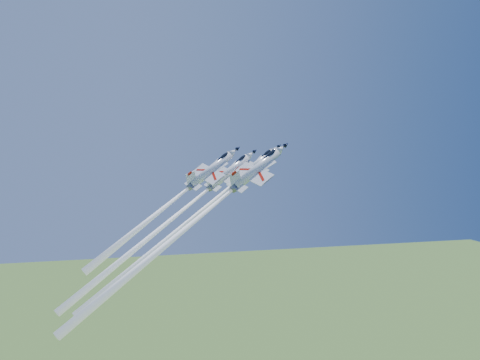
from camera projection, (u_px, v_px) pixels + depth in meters
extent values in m
cylinder|color=white|center=(256.00, 166.00, 128.11)|extent=(7.51, 6.46, 10.14)
cone|color=white|center=(275.00, 149.00, 130.25)|extent=(3.05, 2.72, 3.06)
cone|color=black|center=(280.00, 146.00, 130.75)|extent=(1.54, 1.37, 1.54)
cone|color=slate|center=(237.00, 181.00, 126.14)|extent=(2.55, 2.30, 2.27)
ellipsoid|color=black|center=(267.00, 153.00, 129.13)|extent=(2.95, 1.74, 2.53)
cube|color=black|center=(263.00, 156.00, 128.55)|extent=(1.01, 0.43, 0.86)
cube|color=white|center=(253.00, 169.00, 127.89)|extent=(6.21, 8.85, 4.44)
cube|color=white|center=(259.00, 160.00, 129.80)|extent=(2.86, 1.61, 2.12)
cube|color=white|center=(265.00, 162.00, 128.03)|extent=(2.86, 1.61, 2.12)
cube|color=white|center=(240.00, 179.00, 126.48)|extent=(3.29, 4.86, 2.35)
cube|color=white|center=(238.00, 173.00, 125.70)|extent=(3.19, 1.62, 3.51)
cube|color=#A91508|center=(237.00, 169.00, 125.08)|extent=(1.20, 0.54, 1.09)
cube|color=black|center=(257.00, 168.00, 128.60)|extent=(7.67, 2.00, 5.68)
sphere|color=white|center=(236.00, 182.00, 126.07)|extent=(1.04, 0.93, 1.02)
cone|color=white|center=(161.00, 244.00, 118.64)|extent=(24.52, 20.73, 37.25)
cylinder|color=white|center=(230.00, 172.00, 129.33)|extent=(7.94, 6.83, 10.73)
cone|color=white|center=(250.00, 155.00, 131.59)|extent=(3.23, 2.88, 3.24)
cone|color=black|center=(255.00, 151.00, 132.12)|extent=(1.63, 1.45, 1.63)
cone|color=slate|center=(210.00, 188.00, 127.24)|extent=(2.70, 2.43, 2.40)
ellipsoid|color=black|center=(242.00, 158.00, 130.40)|extent=(3.13, 1.84, 2.67)
cube|color=black|center=(237.00, 161.00, 129.79)|extent=(1.07, 0.46, 0.91)
cube|color=white|center=(226.00, 175.00, 129.09)|extent=(6.57, 9.37, 4.69)
cube|color=white|center=(234.00, 165.00, 131.11)|extent=(3.03, 1.70, 2.24)
cube|color=white|center=(240.00, 168.00, 129.24)|extent=(3.03, 1.70, 2.24)
cube|color=white|center=(213.00, 186.00, 127.60)|extent=(3.48, 5.14, 2.49)
cube|color=white|center=(211.00, 180.00, 126.77)|extent=(3.38, 1.72, 3.71)
cube|color=#A91508|center=(210.00, 175.00, 126.11)|extent=(1.27, 0.57, 1.16)
cube|color=black|center=(231.00, 175.00, 129.84)|extent=(8.11, 2.12, 6.01)
sphere|color=white|center=(209.00, 189.00, 127.16)|extent=(1.11, 0.99, 1.08)
cone|color=white|center=(138.00, 247.00, 120.20)|extent=(23.22, 19.65, 35.10)
cylinder|color=white|center=(257.00, 169.00, 116.99)|extent=(8.54, 7.34, 11.53)
cone|color=white|center=(281.00, 149.00, 119.42)|extent=(3.47, 3.09, 3.48)
cone|color=black|center=(286.00, 144.00, 119.99)|extent=(1.75, 1.56, 1.75)
cone|color=slate|center=(234.00, 189.00, 114.74)|extent=(2.90, 2.61, 2.58)
ellipsoid|color=black|center=(271.00, 153.00, 118.14)|extent=(3.36, 1.98, 2.87)
cube|color=black|center=(266.00, 157.00, 117.48)|extent=(1.15, 0.49, 0.98)
cube|color=white|center=(253.00, 174.00, 116.73)|extent=(7.06, 10.06, 5.04)
cube|color=white|center=(261.00, 162.00, 118.90)|extent=(3.25, 1.83, 2.41)
cube|color=white|center=(269.00, 165.00, 116.89)|extent=(3.25, 1.83, 2.41)
cube|color=white|center=(237.00, 186.00, 115.13)|extent=(3.74, 5.52, 2.68)
cube|color=white|center=(235.00, 179.00, 114.24)|extent=(3.63, 1.84, 3.99)
cube|color=#A91508|center=(234.00, 173.00, 113.53)|extent=(1.37, 0.61, 1.24)
cube|color=black|center=(258.00, 173.00, 117.54)|extent=(8.72, 2.28, 6.46)
sphere|color=white|center=(233.00, 189.00, 114.66)|extent=(1.19, 1.06, 1.16)
cone|color=white|center=(151.00, 258.00, 107.40)|extent=(24.30, 20.57, 36.68)
cylinder|color=white|center=(211.00, 170.00, 118.65)|extent=(7.64, 6.57, 10.31)
cone|color=white|center=(233.00, 152.00, 120.83)|extent=(3.11, 2.77, 3.12)
cone|color=black|center=(238.00, 148.00, 121.33)|extent=(1.56, 1.39, 1.57)
cone|color=slate|center=(190.00, 187.00, 116.64)|extent=(2.60, 2.34, 2.31)
ellipsoid|color=black|center=(224.00, 156.00, 119.69)|extent=(3.01, 1.77, 2.57)
cube|color=black|center=(219.00, 159.00, 119.09)|extent=(1.03, 0.44, 0.87)
cube|color=white|center=(208.00, 174.00, 118.42)|extent=(6.31, 9.00, 4.51)
cube|color=white|center=(216.00, 163.00, 120.37)|extent=(2.91, 1.64, 2.16)
cube|color=white|center=(222.00, 166.00, 118.56)|extent=(2.91, 1.64, 2.16)
cube|color=white|center=(193.00, 185.00, 116.99)|extent=(3.34, 4.94, 2.40)
cube|color=white|center=(191.00, 179.00, 116.19)|extent=(3.25, 1.65, 3.57)
cube|color=#A91508|center=(190.00, 174.00, 115.56)|extent=(1.22, 0.55, 1.11)
cube|color=black|center=(213.00, 173.00, 119.15)|extent=(7.80, 2.04, 5.78)
sphere|color=white|center=(189.00, 188.00, 116.57)|extent=(1.06, 0.95, 1.04)
cone|color=white|center=(139.00, 228.00, 112.08)|extent=(15.69, 13.32, 23.20)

